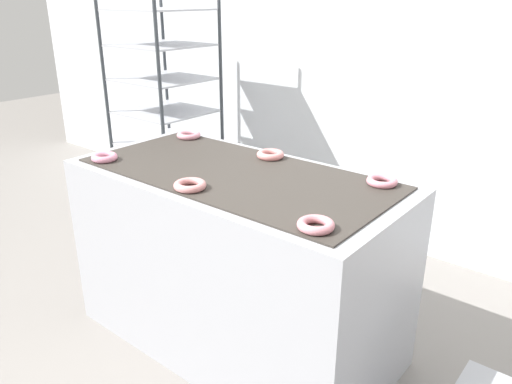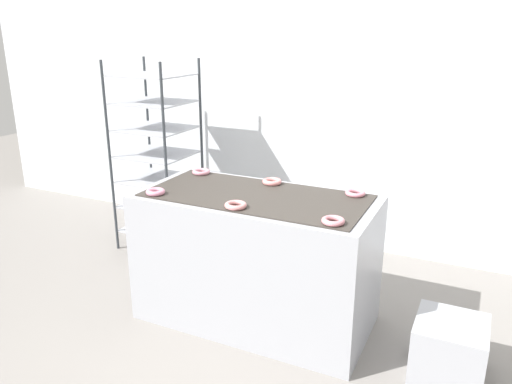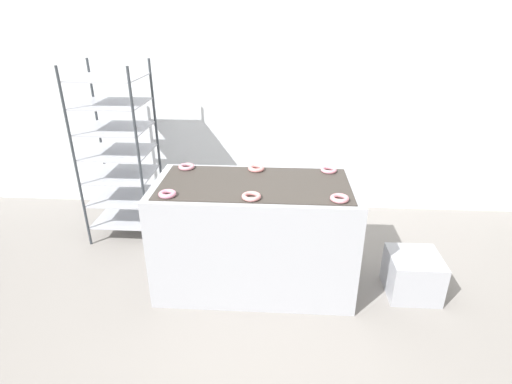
{
  "view_description": "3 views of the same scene",
  "coord_description": "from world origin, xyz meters",
  "px_view_note": "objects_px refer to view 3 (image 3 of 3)",
  "views": [
    {
      "loc": [
        1.41,
        -0.95,
        1.65
      ],
      "look_at": [
        0.0,
        0.78,
        0.76
      ],
      "focal_mm": 35.0,
      "sensor_mm": 36.0,
      "label": 1
    },
    {
      "loc": [
        1.32,
        -2.13,
        1.93
      ],
      "look_at": [
        0.0,
        0.63,
        0.92
      ],
      "focal_mm": 35.0,
      "sensor_mm": 36.0,
      "label": 2
    },
    {
      "loc": [
        0.18,
        -2.13,
        2.09
      ],
      "look_at": [
        0.0,
        0.78,
        0.76
      ],
      "focal_mm": 28.0,
      "sensor_mm": 36.0,
      "label": 3
    }
  ],
  "objects_px": {
    "fryer_machine": "(255,235)",
    "donut_far_center": "(256,168)",
    "glaze_bin": "(413,274)",
    "donut_near_left": "(167,194)",
    "baking_rack_cart": "(119,152)",
    "donut_far_left": "(187,167)",
    "donut_far_right": "(329,170)",
    "donut_near_right": "(340,198)",
    "donut_near_center": "(251,196)"
  },
  "relations": [
    {
      "from": "donut_far_center",
      "to": "donut_far_right",
      "type": "xyz_separation_m",
      "value": [
        0.59,
        0.01,
        -0.0
      ]
    },
    {
      "from": "donut_near_right",
      "to": "donut_near_center",
      "type": "bearing_deg",
      "value": -179.46
    },
    {
      "from": "donut_near_center",
      "to": "donut_far_center",
      "type": "xyz_separation_m",
      "value": [
        0.0,
        0.54,
        0.0
      ]
    },
    {
      "from": "donut_near_left",
      "to": "donut_near_right",
      "type": "bearing_deg",
      "value": 0.15
    },
    {
      "from": "baking_rack_cart",
      "to": "donut_far_right",
      "type": "xyz_separation_m",
      "value": [
        1.93,
        -0.5,
        0.06
      ]
    },
    {
      "from": "fryer_machine",
      "to": "donut_near_right",
      "type": "height_order",
      "value": "donut_near_right"
    },
    {
      "from": "fryer_machine",
      "to": "glaze_bin",
      "type": "xyz_separation_m",
      "value": [
        1.27,
        -0.06,
        -0.28
      ]
    },
    {
      "from": "donut_far_left",
      "to": "donut_far_right",
      "type": "bearing_deg",
      "value": 0.05
    },
    {
      "from": "donut_near_right",
      "to": "donut_far_left",
      "type": "xyz_separation_m",
      "value": [
        -1.18,
        0.54,
        -0.0
      ]
    },
    {
      "from": "fryer_machine",
      "to": "donut_far_right",
      "type": "xyz_separation_m",
      "value": [
        0.58,
        0.27,
        0.47
      ]
    },
    {
      "from": "donut_far_right",
      "to": "donut_near_right",
      "type": "bearing_deg",
      "value": -88.06
    },
    {
      "from": "donut_far_right",
      "to": "donut_far_left",
      "type": "bearing_deg",
      "value": -179.95
    },
    {
      "from": "baking_rack_cart",
      "to": "donut_near_center",
      "type": "height_order",
      "value": "baking_rack_cart"
    },
    {
      "from": "donut_far_center",
      "to": "donut_far_right",
      "type": "height_order",
      "value": "donut_far_center"
    },
    {
      "from": "donut_near_center",
      "to": "donut_far_left",
      "type": "bearing_deg",
      "value": 136.68
    },
    {
      "from": "fryer_machine",
      "to": "donut_near_center",
      "type": "bearing_deg",
      "value": -91.34
    },
    {
      "from": "glaze_bin",
      "to": "donut_far_center",
      "type": "xyz_separation_m",
      "value": [
        -1.27,
        0.33,
        0.75
      ]
    },
    {
      "from": "baking_rack_cart",
      "to": "donut_near_center",
      "type": "xyz_separation_m",
      "value": [
        1.35,
        -1.04,
        0.06
      ]
    },
    {
      "from": "baking_rack_cart",
      "to": "donut_far_center",
      "type": "distance_m",
      "value": 1.44
    },
    {
      "from": "baking_rack_cart",
      "to": "donut_far_right",
      "type": "relative_size",
      "value": 13.1
    },
    {
      "from": "donut_near_center",
      "to": "donut_near_right",
      "type": "relative_size",
      "value": 1.04
    },
    {
      "from": "glaze_bin",
      "to": "donut_near_left",
      "type": "distance_m",
      "value": 2.02
    },
    {
      "from": "donut_near_right",
      "to": "donut_far_center",
      "type": "distance_m",
      "value": 0.81
    },
    {
      "from": "donut_far_center",
      "to": "baking_rack_cart",
      "type": "bearing_deg",
      "value": 159.52
    },
    {
      "from": "baking_rack_cart",
      "to": "donut_far_left",
      "type": "relative_size",
      "value": 12.8
    },
    {
      "from": "fryer_machine",
      "to": "donut_far_left",
      "type": "relative_size",
      "value": 11.75
    },
    {
      "from": "fryer_machine",
      "to": "donut_far_center",
      "type": "bearing_deg",
      "value": 91.18
    },
    {
      "from": "fryer_machine",
      "to": "donut_far_center",
      "type": "xyz_separation_m",
      "value": [
        -0.01,
        0.27,
        0.47
      ]
    },
    {
      "from": "fryer_machine",
      "to": "donut_far_center",
      "type": "relative_size",
      "value": 11.64
    },
    {
      "from": "baking_rack_cart",
      "to": "donut_far_right",
      "type": "bearing_deg",
      "value": -14.44
    },
    {
      "from": "donut_near_left",
      "to": "donut_far_center",
      "type": "bearing_deg",
      "value": 42.17
    },
    {
      "from": "glaze_bin",
      "to": "donut_far_center",
      "type": "height_order",
      "value": "donut_far_center"
    },
    {
      "from": "donut_far_left",
      "to": "donut_far_right",
      "type": "distance_m",
      "value": 1.16
    },
    {
      "from": "donut_near_right",
      "to": "donut_far_center",
      "type": "xyz_separation_m",
      "value": [
        -0.6,
        0.53,
        0.0
      ]
    },
    {
      "from": "glaze_bin",
      "to": "donut_far_left",
      "type": "relative_size",
      "value": 3.03
    },
    {
      "from": "donut_near_center",
      "to": "donut_far_right",
      "type": "xyz_separation_m",
      "value": [
        0.59,
        0.54,
        -0.0
      ]
    },
    {
      "from": "glaze_bin",
      "to": "donut_near_center",
      "type": "bearing_deg",
      "value": -170.67
    },
    {
      "from": "donut_near_left",
      "to": "donut_near_center",
      "type": "bearing_deg",
      "value": -0.26
    },
    {
      "from": "donut_far_left",
      "to": "donut_far_right",
      "type": "xyz_separation_m",
      "value": [
        1.16,
        0.0,
        -0.0
      ]
    },
    {
      "from": "fryer_machine",
      "to": "donut_near_right",
      "type": "relative_size",
      "value": 11.96
    },
    {
      "from": "donut_near_center",
      "to": "glaze_bin",
      "type": "bearing_deg",
      "value": 9.33
    },
    {
      "from": "donut_near_center",
      "to": "donut_far_left",
      "type": "distance_m",
      "value": 0.79
    },
    {
      "from": "donut_near_left",
      "to": "donut_far_center",
      "type": "height_order",
      "value": "same"
    },
    {
      "from": "baking_rack_cart",
      "to": "glaze_bin",
      "type": "xyz_separation_m",
      "value": [
        2.62,
        -0.83,
        -0.69
      ]
    },
    {
      "from": "donut_near_left",
      "to": "donut_far_left",
      "type": "distance_m",
      "value": 0.54
    },
    {
      "from": "fryer_machine",
      "to": "donut_far_center",
      "type": "distance_m",
      "value": 0.54
    },
    {
      "from": "donut_near_right",
      "to": "donut_far_left",
      "type": "relative_size",
      "value": 0.98
    },
    {
      "from": "donut_far_left",
      "to": "donut_far_center",
      "type": "height_order",
      "value": "donut_far_center"
    },
    {
      "from": "donut_near_center",
      "to": "donut_far_right",
      "type": "relative_size",
      "value": 1.04
    },
    {
      "from": "donut_near_center",
      "to": "donut_far_center",
      "type": "distance_m",
      "value": 0.54
    }
  ]
}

